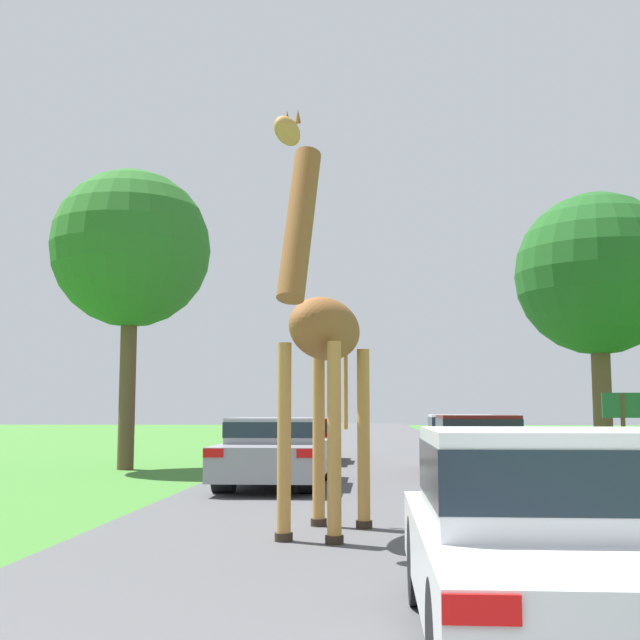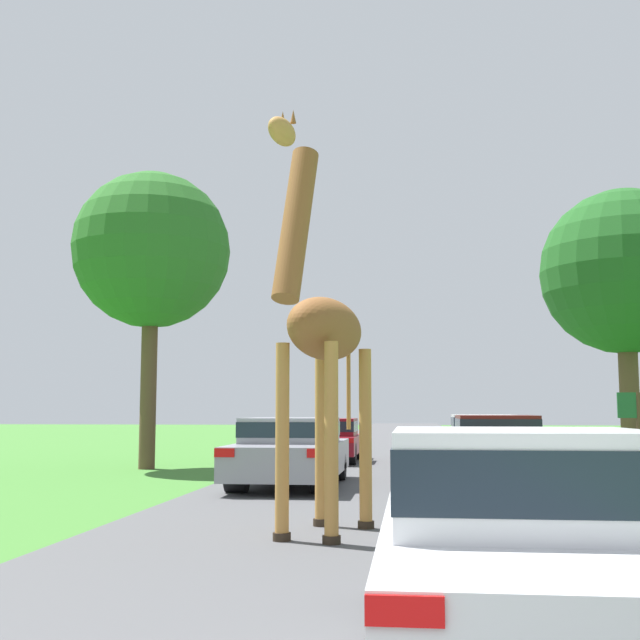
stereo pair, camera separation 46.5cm
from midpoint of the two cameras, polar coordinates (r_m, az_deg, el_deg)
name	(u,v)px [view 2 (the right image)]	position (r m, az deg, el deg)	size (l,w,h in m)	color
road	(396,450)	(31.16, 5.83, -9.17)	(6.95, 120.00, 0.00)	#4C4C4F
giraffe_near_road	(321,332)	(9.97, 1.43, -0.85)	(1.17, 2.64, 4.96)	#B77F3D
car_lead_maroon	(522,533)	(5.46, 16.63, -14.32)	(1.77, 3.97, 1.40)	silver
car_queue_right	(291,450)	(16.42, -1.27, -9.20)	(1.99, 4.76, 1.36)	gray
car_queue_left	(329,438)	(23.88, 1.24, -8.42)	(1.74, 4.10, 1.27)	maroon
car_far_ahead	(496,444)	(19.29, 13.12, -8.56)	(1.96, 4.71, 1.40)	#561914
car_verge_right	(484,436)	(24.32, 12.11, -8.10)	(2.00, 3.99, 1.38)	silver
tree_left_edge	(624,273)	(27.46, 21.28, 3.16)	(5.28, 5.28, 8.56)	brown
tree_centre_back	(152,251)	(21.86, -11.29, 4.81)	(4.17, 4.17, 7.85)	brown
sign_post	(639,425)	(15.01, 22.58, -6.90)	(0.70, 0.08, 1.82)	#4C3823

